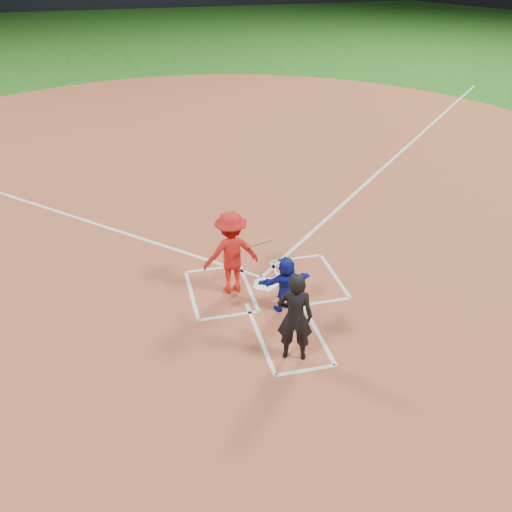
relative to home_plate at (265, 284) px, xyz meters
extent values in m
plane|color=#1C5816|center=(0.00, 0.00, -0.02)|extent=(120.00, 120.00, 0.00)
cylinder|color=#9A4B32|center=(0.00, 6.00, -0.01)|extent=(28.00, 28.00, 0.01)
cylinder|color=white|center=(0.00, 0.00, 0.00)|extent=(0.60, 0.60, 0.02)
imported|color=#131D9B|center=(0.18, -0.94, 0.58)|extent=(1.11, 0.40, 1.18)
imported|color=black|center=(-0.10, -2.38, 0.86)|extent=(0.73, 0.60, 1.73)
cube|color=white|center=(-0.98, 0.92, -0.01)|extent=(1.22, 0.08, 0.01)
cube|color=white|center=(-0.98, -0.92, -0.01)|extent=(1.22, 0.08, 0.01)
cube|color=white|center=(-0.37, 0.00, -0.01)|extent=(0.08, 1.83, 0.01)
cube|color=white|center=(-1.59, 0.00, -0.01)|extent=(0.08, 1.83, 0.01)
cube|color=white|center=(0.98, 0.92, -0.01)|extent=(1.22, 0.08, 0.01)
cube|color=white|center=(0.98, -0.92, -0.01)|extent=(1.22, 0.08, 0.01)
cube|color=white|center=(0.37, 0.00, -0.01)|extent=(0.08, 1.83, 0.01)
cube|color=white|center=(1.59, 0.00, -0.01)|extent=(0.08, 1.83, 0.01)
cube|color=white|center=(-0.55, -1.70, -0.01)|extent=(0.08, 2.20, 0.01)
cube|color=white|center=(0.55, -1.70, -0.01)|extent=(0.08, 2.20, 0.01)
cube|color=white|center=(0.00, -2.80, -0.01)|extent=(1.10, 0.08, 0.01)
cube|color=white|center=(7.07, 7.37, -0.01)|extent=(14.21, 14.21, 0.01)
imported|color=red|center=(-0.72, 0.00, 0.89)|extent=(1.21, 0.75, 1.80)
cylinder|color=olive|center=(-0.12, -0.15, 1.13)|extent=(0.66, 0.61, 0.28)
camera|label=1|loc=(-2.65, -9.92, 6.71)|focal=40.00mm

